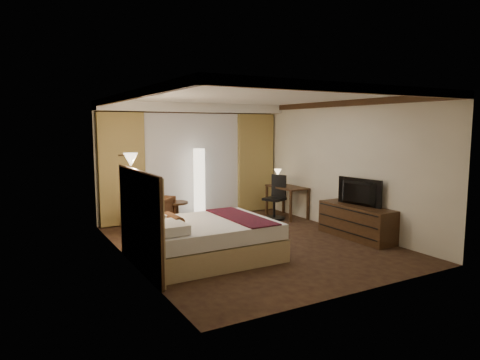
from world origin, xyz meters
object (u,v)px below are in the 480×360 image
dresser (356,222)px  floor_lamp (199,184)px  bed (206,239)px  desk (287,202)px  side_table (176,215)px  television (356,191)px  armchair (151,213)px  office_chair (274,197)px

dresser → floor_lamp: bearing=124.0°
bed → desk: size_ratio=1.98×
side_table → desk: (2.70, -0.31, 0.09)m
floor_lamp → television: bearing=-56.4°
floor_lamp → dresser: 3.63m
armchair → floor_lamp: bearing=66.1°
bed → side_table: (0.36, 2.30, -0.04)m
bed → television: bearing=-4.8°
bed → side_table: bearing=81.2°
office_chair → bed: bearing=-167.0°
desk → dresser: desk is taller
side_table → floor_lamp: 1.02m
office_chair → television: bearing=-102.4°
bed → dresser: bearing=-4.7°
bed → office_chair: size_ratio=2.08×
side_table → dresser: (2.75, -2.56, 0.04)m
bed → floor_lamp: floor_lamp is taller
desk → television: 2.32m
desk → television: bearing=-89.5°
armchair → bed: bearing=-38.9°
armchair → side_table: (0.60, 0.10, -0.12)m
bed → television: size_ratio=2.17×
floor_lamp → television: size_ratio=1.68×
side_table → television: size_ratio=0.56×
desk → side_table: bearing=173.5°
armchair → desk: (3.30, -0.21, -0.03)m
floor_lamp → dresser: bearing=-56.0°
armchair → television: 4.16m
dresser → desk: bearing=91.3°
side_table → television: bearing=-43.3°
bed → side_table: 2.33m
office_chair → dresser: size_ratio=0.63×
armchair → dresser: 4.15m
bed → armchair: size_ratio=2.69×
floor_lamp → dresser: size_ratio=1.01×
desk → dresser: bearing=-88.7°
side_table → floor_lamp: bearing=29.7°
side_table → desk: size_ratio=0.51×
armchair → office_chair: bearing=39.7°
armchair → television: size_ratio=0.81×
armchair → side_table: size_ratio=1.44×
armchair → side_table: bearing=54.4°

